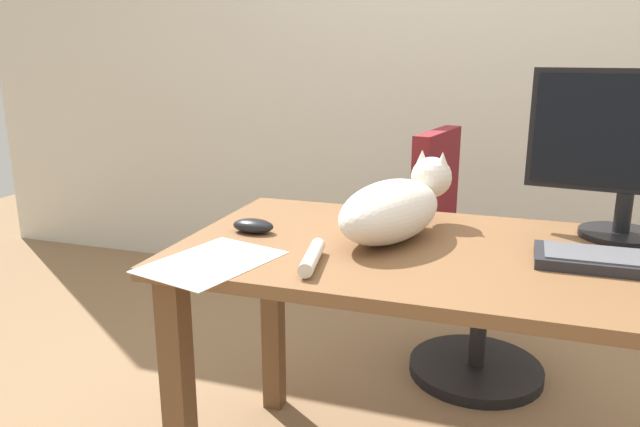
% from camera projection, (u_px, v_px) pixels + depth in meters
% --- Properties ---
extents(back_wall, '(6.00, 0.04, 2.60)m').
position_uv_depth(back_wall, '(532.00, 17.00, 2.65)').
color(back_wall, beige).
rests_on(back_wall, ground_plane).
extents(desk, '(1.56, 0.69, 0.70)m').
position_uv_depth(desk, '(509.00, 295.00, 1.41)').
color(desk, brown).
rests_on(desk, ground_plane).
extents(office_chair, '(0.49, 0.48, 0.89)m').
position_uv_depth(office_chair, '(468.00, 276.00, 2.17)').
color(office_chair, black).
rests_on(office_chair, ground_plane).
extents(monitor, '(0.48, 0.20, 0.42)m').
position_uv_depth(monitor, '(632.00, 148.00, 1.46)').
color(monitor, black).
rests_on(monitor, desk).
extents(cat, '(0.30, 0.58, 0.20)m').
position_uv_depth(cat, '(395.00, 207.00, 1.50)').
color(cat, silver).
rests_on(cat, desk).
extents(computer_mouse, '(0.11, 0.06, 0.04)m').
position_uv_depth(computer_mouse, '(253.00, 226.00, 1.56)').
color(computer_mouse, black).
rests_on(computer_mouse, desk).
extents(paper_sheet, '(0.28, 0.34, 0.00)m').
position_uv_depth(paper_sheet, '(212.00, 262.00, 1.34)').
color(paper_sheet, white).
rests_on(paper_sheet, desk).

